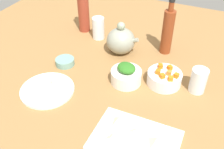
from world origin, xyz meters
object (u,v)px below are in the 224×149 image
bottle_0 (168,31)px  bottle_1 (84,12)px  bowl_carrots (164,78)px  bowl_small_side (65,62)px  drinking_glass_1 (198,80)px  plate_tofu (47,90)px  teapot (121,40)px  cutting_board (135,140)px  drinking_glass_0 (98,28)px  bowl_greens (126,76)px

bottle_0 → bottle_1: bearing=176.5°
bowl_carrots → bowl_small_side: (-45.53, -5.70, -1.24)cm
bowl_carrots → drinking_glass_1: (13.41, 1.21, 2.46)cm
plate_tofu → teapot: 42.96cm
bowl_carrots → bottle_1: bottle_1 is taller
bowl_carrots → teapot: 30.32cm
cutting_board → drinking_glass_0: (-42.07, 56.14, 5.31)cm
drinking_glass_0 → plate_tofu: bearing=-89.5°
bottle_1 → drinking_glass_1: (66.80, -25.90, -6.05)cm
cutting_board → drinking_glass_0: bearing=126.8°
bowl_greens → bottle_1: size_ratio=0.50×
bowl_small_side → drinking_glass_1: drinking_glass_1 is taller
cutting_board → bowl_small_side: bowl_small_side is taller
bowl_greens → drinking_glass_0: drinking_glass_0 is taller
bowl_carrots → drinking_glass_1: size_ratio=1.38×
bowl_greens → bottle_0: bearing=73.8°
teapot → bottle_0: 22.58cm
drinking_glass_0 → drinking_glass_1: bearing=-21.1°
cutting_board → plate_tofu: plate_tofu is taller
bowl_small_side → teapot: (19.36, 20.53, 5.06)cm
drinking_glass_0 → drinking_glass_1: (55.87, -21.58, -0.59)cm
plate_tofu → teapot: (15.88, 39.47, 5.98)cm
teapot → bowl_small_side: bearing=-133.3°
bowl_small_side → teapot: bearing=46.7°
teapot → drinking_glass_1: 41.88cm
plate_tofu → bowl_greens: bowl_greens is taller
plate_tofu → drinking_glass_0: drinking_glass_0 is taller
bowl_small_side → bottle_1: bearing=103.5°
bottle_0 → bowl_carrots: bearing=-75.5°
drinking_glass_0 → bottle_1: bearing=158.4°
plate_tofu → drinking_glass_0: (-0.41, 47.43, 5.21)cm
plate_tofu → bowl_greens: size_ratio=1.69×
bowl_greens → drinking_glass_0: 39.75cm
bowl_carrots → drinking_glass_1: drinking_glass_1 is taller
bowl_greens → drinking_glass_0: bearing=133.9°
bottle_0 → drinking_glass_1: size_ratio=2.62×
bowl_greens → drinking_glass_1: drinking_glass_1 is taller
bowl_greens → bowl_small_side: bearing=179.9°
cutting_board → bottle_0: (-5.85, 57.54, 11.08)cm
teapot → cutting_board: bearing=-61.8°
bowl_carrots → drinking_glass_0: 48.28cm
bottle_1 → bowl_small_side: bearing=-76.5°
teapot → bottle_0: bearing=25.1°
bowl_small_side → bottle_0: bearing=37.3°
bowl_carrots → bowl_small_side: bearing=-172.9°
bowl_carrots → teapot: bearing=150.5°
bowl_small_side → bottle_1: (-7.85, 32.81, 9.74)cm
bowl_carrots → bottle_1: (-53.39, 27.11, 8.51)cm
bowl_greens → drinking_glass_1: bearing=13.8°
bowl_carrots → teapot: (-26.17, 14.83, 3.82)cm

